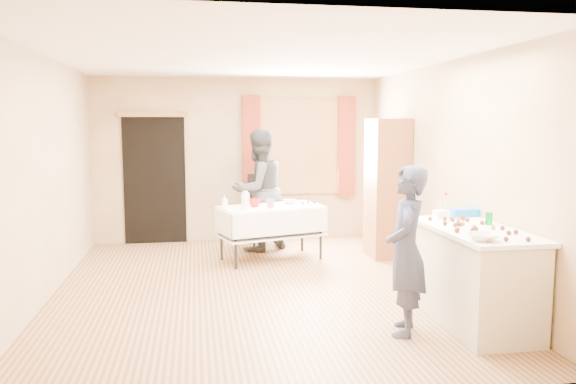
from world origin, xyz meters
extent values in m
cube|color=#9E7047|center=(0.00, 0.00, -0.01)|extent=(4.50, 5.50, 0.02)
cube|color=white|center=(0.00, 0.00, 2.61)|extent=(4.50, 5.50, 0.02)
cube|color=tan|center=(0.00, 2.76, 1.30)|extent=(4.50, 0.02, 2.60)
cube|color=tan|center=(0.00, -2.76, 1.30)|extent=(4.50, 0.02, 2.60)
cube|color=tan|center=(-2.26, 0.00, 1.30)|extent=(0.02, 5.50, 2.60)
cube|color=tan|center=(2.26, 0.00, 1.30)|extent=(0.02, 5.50, 2.60)
cube|color=olive|center=(1.00, 2.72, 1.50)|extent=(1.32, 0.06, 1.52)
cube|color=white|center=(1.00, 2.71, 1.50)|extent=(1.20, 0.02, 1.40)
cube|color=maroon|center=(0.22, 2.67, 1.50)|extent=(0.28, 0.06, 1.65)
cube|color=maroon|center=(1.78, 2.67, 1.50)|extent=(0.28, 0.06, 1.65)
cube|color=black|center=(-1.30, 2.73, 1.00)|extent=(0.95, 0.04, 2.00)
cube|color=olive|center=(-1.30, 2.70, 2.02)|extent=(1.05, 0.06, 0.08)
cube|color=brown|center=(1.99, 1.26, 0.97)|extent=(0.50, 0.60, 1.95)
cube|color=beige|center=(1.89, -1.46, 0.43)|extent=(0.65, 1.44, 0.86)
cube|color=white|center=(1.89, -1.46, 0.89)|extent=(0.71, 1.50, 0.04)
cube|color=white|center=(0.35, 1.32, 0.73)|extent=(1.51, 1.04, 0.04)
cube|color=black|center=(0.37, 2.20, 0.49)|extent=(0.48, 0.48, 0.07)
cube|color=black|center=(0.36, 2.40, 0.78)|extent=(0.46, 0.07, 0.65)
imported|color=#232845|center=(1.16, -1.60, 0.76)|extent=(0.80, 0.73, 1.51)
imported|color=black|center=(0.25, 1.96, 0.90)|extent=(1.46, 1.44, 1.80)
cylinder|color=#038C1E|center=(2.10, -1.32, 0.97)|extent=(0.08, 0.08, 0.12)
imported|color=white|center=(1.68, -1.99, 0.94)|extent=(0.31, 0.31, 0.06)
cube|color=white|center=(1.82, -0.87, 0.95)|extent=(0.17, 0.13, 0.08)
cube|color=blue|center=(2.10, -0.79, 0.95)|extent=(0.31, 0.22, 0.08)
cylinder|color=silver|center=(-0.03, 1.08, 0.86)|extent=(0.14, 0.14, 0.22)
imported|color=red|center=(0.12, 1.30, 0.81)|extent=(0.27, 0.27, 0.11)
imported|color=red|center=(0.32, 1.15, 0.81)|extent=(0.20, 0.20, 0.12)
imported|color=white|center=(0.64, 1.51, 0.78)|extent=(0.22, 0.22, 0.06)
cube|color=white|center=(0.88, 1.34, 0.76)|extent=(0.31, 0.24, 0.02)
imported|color=white|center=(-0.29, 1.32, 0.83)|extent=(0.10, 0.10, 0.16)
sphere|color=#3F2314|center=(1.69, -2.08, 0.93)|extent=(0.04, 0.04, 0.04)
sphere|color=#39150D|center=(1.84, -2.06, 0.93)|extent=(0.04, 0.04, 0.04)
sphere|color=#39150D|center=(2.09, -1.80, 0.93)|extent=(0.04, 0.04, 0.04)
sphere|color=#39150D|center=(1.76, -1.65, 0.93)|extent=(0.04, 0.04, 0.04)
sphere|color=#39150D|center=(1.82, -1.60, 0.93)|extent=(0.04, 0.04, 0.04)
sphere|color=#39150D|center=(1.76, -1.71, 0.93)|extent=(0.04, 0.04, 0.04)
sphere|color=#3F2314|center=(1.86, -1.50, 0.93)|extent=(0.04, 0.04, 0.04)
sphere|color=#39150D|center=(1.78, -1.32, 0.93)|extent=(0.04, 0.04, 0.04)
sphere|color=#39150D|center=(2.02, -2.10, 0.93)|extent=(0.04, 0.04, 0.04)
sphere|color=#39150D|center=(1.99, -1.01, 0.93)|extent=(0.04, 0.04, 0.04)
sphere|color=#39150D|center=(1.64, -1.61, 0.93)|extent=(0.04, 0.04, 0.04)
sphere|color=#39150D|center=(1.97, -1.14, 0.93)|extent=(0.04, 0.04, 0.04)
sphere|color=#3F2314|center=(1.83, -1.34, 0.93)|extent=(0.04, 0.04, 0.04)
sphere|color=#39150D|center=(1.78, -1.37, 0.93)|extent=(0.04, 0.04, 0.04)
sphere|color=#39150D|center=(1.84, -1.07, 0.93)|extent=(0.04, 0.04, 0.04)
sphere|color=#39150D|center=(1.83, -1.12, 0.93)|extent=(0.04, 0.04, 0.04)
sphere|color=#39150D|center=(1.78, -1.05, 0.93)|extent=(0.04, 0.04, 0.04)
sphere|color=#39150D|center=(2.01, -1.82, 0.93)|extent=(0.04, 0.04, 0.04)
sphere|color=#3F2314|center=(1.90, -1.10, 0.93)|extent=(0.04, 0.04, 0.04)
sphere|color=#39150D|center=(1.64, -1.01, 0.93)|extent=(0.04, 0.04, 0.04)
sphere|color=#39150D|center=(1.73, -1.39, 0.93)|extent=(0.04, 0.04, 0.04)
sphere|color=#39150D|center=(1.69, -1.79, 0.93)|extent=(0.04, 0.04, 0.04)
sphere|color=#39150D|center=(2.04, -1.31, 0.93)|extent=(0.04, 0.04, 0.04)
sphere|color=#39150D|center=(1.97, -1.06, 0.93)|extent=(0.04, 0.04, 0.04)
sphere|color=#3F2314|center=(2.01, -1.57, 0.93)|extent=(0.04, 0.04, 0.04)
sphere|color=#39150D|center=(1.67, -1.30, 0.93)|extent=(0.04, 0.04, 0.04)
sphere|color=#39150D|center=(1.61, -1.65, 0.93)|extent=(0.04, 0.04, 0.04)
sphere|color=#39150D|center=(2.08, -1.60, 0.93)|extent=(0.04, 0.04, 0.04)
camera|label=1|loc=(-0.67, -6.24, 1.87)|focal=35.00mm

